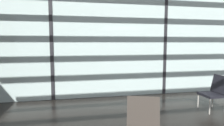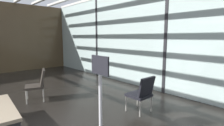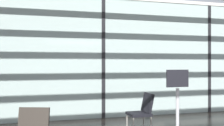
{
  "view_description": "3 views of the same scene",
  "coord_description": "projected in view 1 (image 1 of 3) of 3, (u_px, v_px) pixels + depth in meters",
  "views": [
    {
      "loc": [
        -2.89,
        -0.52,
        1.66
      ],
      "look_at": [
        -1.96,
        4.08,
        1.16
      ],
      "focal_mm": 30.54,
      "sensor_mm": 36.0,
      "label": 1
    },
    {
      "loc": [
        2.94,
        0.36,
        1.75
      ],
      "look_at": [
        -0.67,
        3.57,
        1.03
      ],
      "focal_mm": 28.1,
      "sensor_mm": 36.0,
      "label": 2
    },
    {
      "loc": [
        -1.88,
        -2.29,
        1.56
      ],
      "look_at": [
        0.5,
        6.01,
        1.57
      ],
      "focal_mm": 43.36,
      "sensor_mm": 36.0,
      "label": 3
    }
  ],
  "objects": [
    {
      "name": "parked_airplane",
      "position": [
        122.0,
        34.0,
        11.84
      ],
      "size": [
        13.62,
        4.41,
        4.41
      ],
      "color": "#B2BCD6",
      "rests_on": "ground"
    },
    {
      "name": "window_mullion_0",
      "position": [
        52.0,
        41.0,
        5.45
      ],
      "size": [
        0.1,
        0.12,
        3.41
      ],
      "primitive_type": "cube",
      "color": "black",
      "rests_on": "ground"
    },
    {
      "name": "window_mullion_1",
      "position": [
        165.0,
        42.0,
        6.14
      ],
      "size": [
        0.1,
        0.12,
        3.41
      ],
      "primitive_type": "cube",
      "color": "black",
      "rests_on": "ground"
    },
    {
      "name": "lounge_chair_1",
      "position": [
        215.0,
        91.0,
        4.66
      ],
      "size": [
        0.53,
        0.48,
        0.87
      ],
      "rotation": [
        0.0,
        0.0,
        4.72
      ],
      "color": "black",
      "rests_on": "ground"
    },
    {
      "name": "glass_curtain_wall",
      "position": [
        165.0,
        42.0,
        6.14
      ],
      "size": [
        14.0,
        0.08,
        3.41
      ],
      "primitive_type": "cube",
      "color": "#A3B7B2",
      "rests_on": "ground"
    },
    {
      "name": "lounge_chair_3",
      "position": [
        143.0,
        125.0,
        2.72
      ],
      "size": [
        0.62,
        0.65,
        0.87
      ],
      "rotation": [
        0.0,
        0.0,
        5.96
      ],
      "color": "#28231E",
      "rests_on": "ground"
    }
  ]
}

